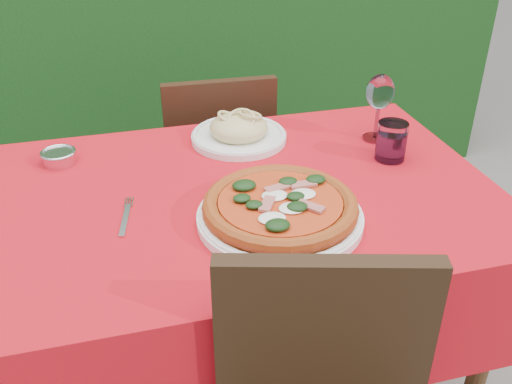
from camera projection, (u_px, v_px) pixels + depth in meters
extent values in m
cube|color=black|center=(165.00, 20.00, 2.68)|extent=(3.20, 0.55, 1.60)
cube|color=#492C17|center=(243.00, 200.00, 1.43)|extent=(1.20, 0.80, 0.04)
cylinder|color=#492C17|center=(481.00, 361.00, 1.46)|extent=(0.05, 0.05, 0.70)
cylinder|color=#492C17|center=(52.00, 269.00, 1.79)|extent=(0.05, 0.05, 0.70)
cylinder|color=#492C17|center=(369.00, 220.00, 2.02)|extent=(0.05, 0.05, 0.70)
cube|color=red|center=(244.00, 242.00, 1.50)|extent=(1.26, 0.86, 0.32)
cube|color=black|center=(322.00, 354.00, 1.06)|extent=(0.40, 0.14, 0.44)
cube|color=black|center=(216.00, 174.00, 2.20)|extent=(0.39, 0.39, 0.04)
cube|color=black|center=(221.00, 139.00, 1.94)|extent=(0.38, 0.05, 0.42)
cylinder|color=black|center=(248.00, 195.00, 2.48)|extent=(0.03, 0.03, 0.39)
cylinder|color=black|center=(173.00, 203.00, 2.42)|extent=(0.03, 0.03, 0.39)
cylinder|color=black|center=(266.00, 237.00, 2.21)|extent=(0.03, 0.03, 0.39)
cylinder|color=black|center=(182.00, 248.00, 2.14)|extent=(0.03, 0.03, 0.39)
cylinder|color=white|center=(280.00, 218.00, 1.29)|extent=(0.38, 0.38, 0.02)
cylinder|color=#C6541B|center=(280.00, 209.00, 1.28)|extent=(0.40, 0.40, 0.03)
cylinder|color=#A2110A|center=(280.00, 203.00, 1.27)|extent=(0.32, 0.32, 0.01)
cylinder|color=white|center=(239.00, 137.00, 1.66)|extent=(0.28, 0.28, 0.02)
ellipsoid|color=#D5C385|center=(239.00, 128.00, 1.65)|extent=(0.19, 0.19, 0.08)
cylinder|color=white|center=(391.00, 141.00, 1.54)|extent=(0.08, 0.08, 0.11)
cylinder|color=#9BBAD2|center=(391.00, 147.00, 1.55)|extent=(0.07, 0.07, 0.07)
cylinder|color=silver|center=(375.00, 138.00, 1.67)|extent=(0.07, 0.07, 0.01)
cylinder|color=silver|center=(377.00, 121.00, 1.65)|extent=(0.01, 0.01, 0.10)
ellipsoid|color=silver|center=(380.00, 92.00, 1.60)|extent=(0.08, 0.08, 0.10)
cube|color=silver|center=(125.00, 220.00, 1.30)|extent=(0.05, 0.18, 0.00)
cylinder|color=silver|center=(59.00, 158.00, 1.54)|extent=(0.09, 0.09, 0.03)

